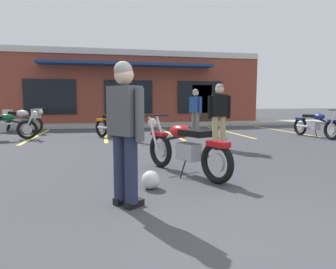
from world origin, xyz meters
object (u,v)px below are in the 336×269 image
at_px(motorcycle_blue_standard, 115,125).
at_px(person_in_black_shirt, 125,126).
at_px(helmet_on_pavement, 151,180).
at_px(motorcycle_black_cruiser, 316,124).
at_px(person_by_back_row, 219,112).
at_px(motorcycle_red_sportbike, 21,119).
at_px(motorcycle_silver_naked, 3,126).
at_px(motorcycle_foreground_classic, 185,147).
at_px(person_near_building, 196,109).

xyz_separation_m(motorcycle_blue_standard, person_in_black_shirt, (-0.10, -6.47, 0.49)).
bearing_deg(helmet_on_pavement, motorcycle_black_cruiser, 37.24).
distance_m(person_by_back_row, helmet_on_pavement, 4.00).
bearing_deg(person_in_black_shirt, motorcycle_red_sportbike, 110.30).
relative_size(motorcycle_black_cruiser, person_in_black_shirt, 1.26).
bearing_deg(motorcycle_silver_naked, person_in_black_shirt, -63.75).
height_order(motorcycle_foreground_classic, motorcycle_silver_naked, same).
relative_size(motorcycle_red_sportbike, person_near_building, 1.18).
bearing_deg(person_in_black_shirt, motorcycle_blue_standard, 89.08).
distance_m(motorcycle_black_cruiser, person_by_back_row, 4.49).
distance_m(motorcycle_silver_naked, person_in_black_shirt, 7.62).
height_order(motorcycle_foreground_classic, motorcycle_black_cruiser, same).
xyz_separation_m(motorcycle_foreground_classic, person_near_building, (1.95, 5.75, 0.49)).
distance_m(motorcycle_black_cruiser, person_in_black_shirt, 8.75).
xyz_separation_m(motorcycle_black_cruiser, person_near_building, (-3.76, 1.62, 0.49)).
height_order(person_by_back_row, helmet_on_pavement, person_by_back_row).
bearing_deg(helmet_on_pavement, motorcycle_blue_standard, 92.80).
bearing_deg(motorcycle_red_sportbike, person_by_back_row, -41.57).
distance_m(motorcycle_silver_naked, motorcycle_blue_standard, 3.48).
relative_size(motorcycle_foreground_classic, helmet_on_pavement, 7.54).
relative_size(person_in_black_shirt, person_by_back_row, 1.00).
distance_m(person_near_building, helmet_on_pavement, 7.05).
distance_m(motorcycle_foreground_classic, person_in_black_shirt, 1.81).
xyz_separation_m(motorcycle_foreground_classic, motorcycle_blue_standard, (-0.98, 5.10, 0.00)).
bearing_deg(motorcycle_blue_standard, motorcycle_red_sportbike, 142.02).
relative_size(motorcycle_red_sportbike, motorcycle_blue_standard, 1.10).
height_order(person_by_back_row, person_near_building, same).
bearing_deg(person_by_back_row, person_in_black_shirt, -124.66).
bearing_deg(motorcycle_foreground_classic, person_by_back_row, 57.47).
distance_m(person_in_black_shirt, person_by_back_row, 4.67).
relative_size(motorcycle_foreground_classic, motorcycle_black_cruiser, 0.93).
distance_m(motorcycle_black_cruiser, motorcycle_silver_naked, 10.24).
distance_m(motorcycle_black_cruiser, motorcycle_blue_standard, 6.76).
height_order(motorcycle_black_cruiser, motorcycle_silver_naked, same).
bearing_deg(motorcycle_red_sportbike, helmet_on_pavement, -66.12).
relative_size(motorcycle_blue_standard, person_by_back_row, 1.08).
distance_m(motorcycle_foreground_classic, person_by_back_row, 2.97).
bearing_deg(helmet_on_pavement, person_by_back_row, 54.73).
xyz_separation_m(motorcycle_silver_naked, helmet_on_pavement, (3.75, -6.18, -0.33)).
height_order(motorcycle_silver_naked, person_in_black_shirt, person_in_black_shirt).
bearing_deg(motorcycle_red_sportbike, motorcycle_blue_standard, -37.98).
relative_size(motorcycle_red_sportbike, helmet_on_pavement, 7.63).
bearing_deg(motorcycle_silver_naked, person_near_building, 2.71).
height_order(motorcycle_silver_naked, motorcycle_blue_standard, same).
relative_size(motorcycle_black_cruiser, person_by_back_row, 1.26).
bearing_deg(motorcycle_black_cruiser, motorcycle_silver_naked, 172.62).
xyz_separation_m(motorcycle_silver_naked, person_in_black_shirt, (3.36, -6.82, 0.49)).
bearing_deg(person_in_black_shirt, helmet_on_pavement, 58.56).
relative_size(motorcycle_black_cruiser, motorcycle_blue_standard, 1.17).
xyz_separation_m(motorcycle_silver_naked, person_near_building, (6.39, 0.30, 0.49)).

